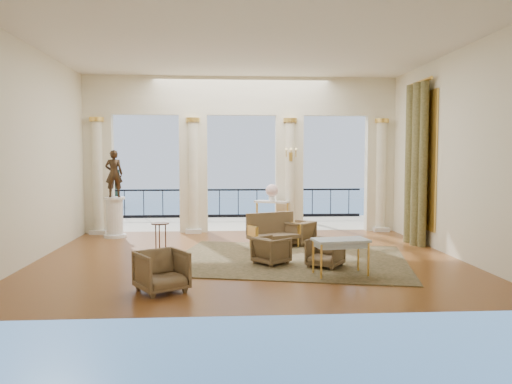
{
  "coord_description": "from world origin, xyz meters",
  "views": [
    {
      "loc": [
        -0.52,
        -10.73,
        2.19
      ],
      "look_at": [
        0.21,
        0.6,
        1.39
      ],
      "focal_mm": 35.0,
      "sensor_mm": 36.0,
      "label": 1
    }
  ],
  "objects": [
    {
      "name": "statue",
      "position": [
        -3.5,
        3.0,
        1.74
      ],
      "size": [
        0.48,
        0.33,
        1.28
      ],
      "primitive_type": "imported",
      "rotation": [
        0.0,
        0.0,
        3.18
      ],
      "color": "#322316",
      "rests_on": "pedestal"
    },
    {
      "name": "pedestal",
      "position": [
        -3.5,
        3.0,
        0.53
      ],
      "size": [
        0.6,
        0.6,
        1.1
      ],
      "color": "silver",
      "rests_on": "ground"
    },
    {
      "name": "terrace",
      "position": [
        0.0,
        5.8,
        -0.05
      ],
      "size": [
        10.0,
        3.6,
        0.1
      ],
      "primitive_type": "cube",
      "color": "#B9B198",
      "rests_on": "ground"
    },
    {
      "name": "headland",
      "position": [
        -30.0,
        70.0,
        -3.0
      ],
      "size": [
        22.0,
        18.0,
        6.0
      ],
      "primitive_type": "cube",
      "color": "black",
      "rests_on": "sea"
    },
    {
      "name": "side_table",
      "position": [
        -2.0,
        0.83,
        0.57
      ],
      "size": [
        0.41,
        0.41,
        0.67
      ],
      "color": "black",
      "rests_on": "ground"
    },
    {
      "name": "balustrade",
      "position": [
        0.0,
        7.4,
        0.41
      ],
      "size": [
        9.0,
        0.06,
        1.03
      ],
      "color": "black",
      "rests_on": "terrace"
    },
    {
      "name": "armchair_a",
      "position": [
        -1.54,
        -2.68,
        0.37
      ],
      "size": [
        0.97,
        0.96,
        0.75
      ],
      "primitive_type": "imported",
      "rotation": [
        0.0,
        0.0,
        0.55
      ],
      "color": "#3F321E",
      "rests_on": "ground"
    },
    {
      "name": "urn",
      "position": [
        0.86,
        3.55,
        1.2
      ],
      "size": [
        0.36,
        0.36,
        0.48
      ],
      "color": "white",
      "rests_on": "console_table"
    },
    {
      "name": "window_frame",
      "position": [
        4.47,
        1.5,
        2.1
      ],
      "size": [
        0.04,
        1.6,
        3.4
      ],
      "primitive_type": "cube",
      "color": "#E4B34B",
      "rests_on": "room_walls"
    },
    {
      "name": "palm_tree",
      "position": [
        2.0,
        6.6,
        4.09
      ],
      "size": [
        2.0,
        2.0,
        4.5
      ],
      "color": "#4C3823",
      "rests_on": "terrace"
    },
    {
      "name": "rug",
      "position": [
        0.86,
        -0.3,
        0.01
      ],
      "size": [
        5.61,
        4.79,
        0.02
      ],
      "primitive_type": "cube",
      "rotation": [
        0.0,
        0.0,
        -0.22
      ],
      "color": "#272D15",
      "rests_on": "ground"
    },
    {
      "name": "room_walls",
      "position": [
        0.0,
        -1.12,
        2.88
      ],
      "size": [
        9.0,
        9.0,
        9.0
      ],
      "color": "white",
      "rests_on": "ground"
    },
    {
      "name": "wall_sconce",
      "position": [
        1.4,
        3.51,
        2.23
      ],
      "size": [
        0.3,
        0.11,
        0.33
      ],
      "color": "#E4B34B",
      "rests_on": "arcade"
    },
    {
      "name": "sea",
      "position": [
        0.0,
        60.0,
        -6.0
      ],
      "size": [
        160.0,
        160.0,
        0.0
      ],
      "primitive_type": "plane",
      "color": "#2A638F",
      "rests_on": "ground"
    },
    {
      "name": "console_table",
      "position": [
        0.86,
        3.55,
        0.77
      ],
      "size": [
        1.05,
        0.75,
        0.93
      ],
      "rotation": [
        0.0,
        0.0,
        -0.42
      ],
      "color": "silver",
      "rests_on": "ground"
    },
    {
      "name": "settee",
      "position": [
        0.66,
        1.21,
        0.41
      ],
      "size": [
        1.37,
        0.96,
        0.84
      ],
      "rotation": [
        0.0,
        0.0,
        0.37
      ],
      "color": "#3F321E",
      "rests_on": "ground"
    },
    {
      "name": "floor",
      "position": [
        0.0,
        0.0,
        0.0
      ],
      "size": [
        9.0,
        9.0,
        0.0
      ],
      "primitive_type": "plane",
      "color": "#4E270B",
      "rests_on": "ground"
    },
    {
      "name": "curtain",
      "position": [
        4.28,
        1.5,
        2.02
      ],
      "size": [
        0.33,
        1.4,
        4.09
      ],
      "color": "#4A4623",
      "rests_on": "ground"
    },
    {
      "name": "arcade",
      "position": [
        -0.0,
        3.82,
        2.58
      ],
      "size": [
        9.0,
        0.56,
        4.5
      ],
      "color": "beige",
      "rests_on": "ground"
    },
    {
      "name": "armchair_c",
      "position": [
        1.34,
        1.53,
        0.33
      ],
      "size": [
        0.88,
        0.88,
        0.66
      ],
      "primitive_type": "imported",
      "rotation": [
        0.0,
        0.0,
        -2.33
      ],
      "color": "#3F321E",
      "rests_on": "ground"
    },
    {
      "name": "armchair_b",
      "position": [
        1.48,
        -1.05,
        0.32
      ],
      "size": [
        0.84,
        0.83,
        0.64
      ],
      "primitive_type": "imported",
      "rotation": [
        0.0,
        0.0,
        -0.63
      ],
      "color": "#3F321E",
      "rests_on": "ground"
    },
    {
      "name": "armchair_d",
      "position": [
        0.44,
        -0.7,
        0.31
      ],
      "size": [
        0.82,
        0.83,
        0.62
      ],
      "primitive_type": "imported",
      "rotation": [
        0.0,
        0.0,
        2.25
      ],
      "color": "#3F321E",
      "rests_on": "ground"
    },
    {
      "name": "game_table",
      "position": [
        1.62,
        -1.75,
        0.61
      ],
      "size": [
        1.06,
        0.68,
        0.68
      ],
      "rotation": [
        0.0,
        0.0,
        0.14
      ],
      "color": "#A6BCCF",
      "rests_on": "ground"
    }
  ]
}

